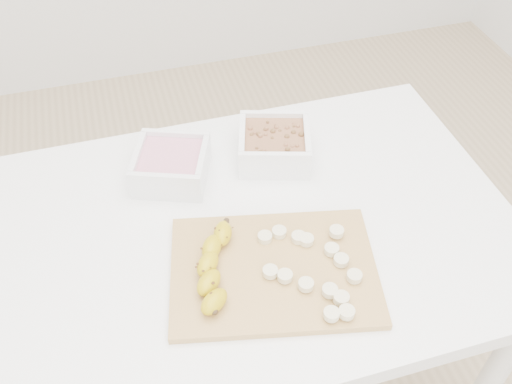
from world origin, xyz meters
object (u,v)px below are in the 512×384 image
object	(u,v)px
bowl_yogurt	(171,164)
banana	(215,268)
cutting_board	(274,270)
bowl_granola	(274,144)
table	(260,255)

from	to	relation	value
bowl_yogurt	banana	size ratio (longest dim) A/B	0.96
cutting_board	banana	xyz separation A→B (m)	(-0.10, 0.02, 0.02)
bowl_granola	banana	bearing A→B (deg)	-125.16
table	cutting_board	xyz separation A→B (m)	(-0.01, -0.12, 0.10)
bowl_yogurt	cutting_board	distance (m)	0.33
bowl_yogurt	bowl_granola	distance (m)	0.22
table	bowl_granola	bearing A→B (deg)	64.82
bowl_yogurt	bowl_granola	bearing A→B (deg)	0.16
bowl_yogurt	banana	world-z (taller)	bowl_yogurt
table	bowl_yogurt	world-z (taller)	bowl_yogurt
table	cutting_board	bearing A→B (deg)	-95.01
cutting_board	table	bearing A→B (deg)	84.99
cutting_board	bowl_yogurt	bearing A→B (deg)	113.24
banana	cutting_board	bearing A→B (deg)	21.27
bowl_granola	cutting_board	bearing A→B (deg)	-107.63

